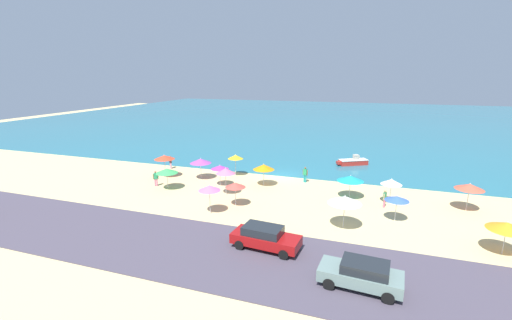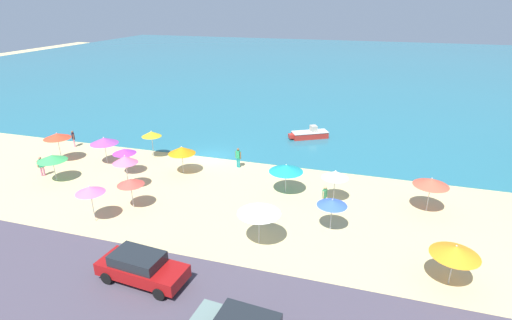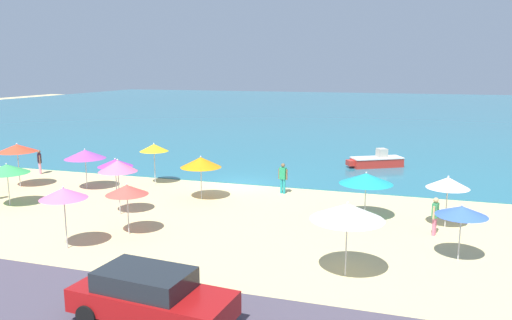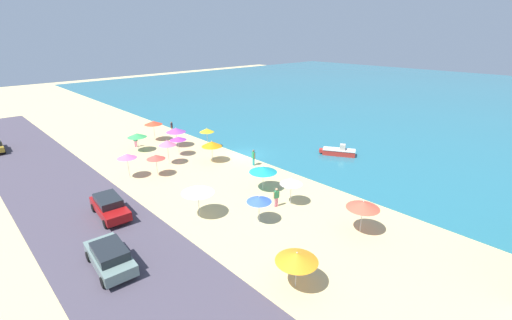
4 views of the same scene
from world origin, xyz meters
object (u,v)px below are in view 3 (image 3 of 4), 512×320
Objects in this scene: parked_car_0 at (151,296)px; beach_umbrella_13 at (366,178)px; beach_umbrella_8 at (154,148)px; beach_umbrella_9 at (17,148)px; skiff_nearshore at (376,161)px; beach_umbrella_6 at (64,193)px; beach_umbrella_10 at (85,154)px; beach_umbrella_1 at (448,183)px; beach_umbrella_3 at (7,169)px; beach_umbrella_4 at (347,212)px; bather_0 at (435,214)px; beach_umbrella_11 at (201,162)px; bather_2 at (39,161)px; bather_1 at (283,177)px; beach_umbrella_12 at (127,190)px; beach_umbrella_14 at (115,163)px; beach_umbrella_2 at (462,211)px; beach_umbrella_5 at (118,166)px.

beach_umbrella_13 is at bearing 68.54° from parked_car_0.
beach_umbrella_8 is 0.96× the size of beach_umbrella_9.
beach_umbrella_6 is at bearing -117.32° from skiff_nearshore.
beach_umbrella_9 reaches higher than beach_umbrella_10.
beach_umbrella_1 is 1.06× the size of beach_umbrella_3.
beach_umbrella_4 is at bearing -118.22° from beach_umbrella_1.
bather_0 is at bearing -113.03° from beach_umbrella_1.
beach_umbrella_6 is 8.63m from beach_umbrella_11.
bather_2 is at bearing 154.95° from beach_umbrella_10.
beach_umbrella_4 is 1.52× the size of bather_1.
beach_umbrella_9 reaches higher than bather_1.
beach_umbrella_9 is 1.11× the size of beach_umbrella_11.
beach_umbrella_11 is (11.31, 0.74, -0.32)m from beach_umbrella_9.
parked_car_0 is 24.57m from skiff_nearshore.
beach_umbrella_14 reaches higher than beach_umbrella_12.
beach_umbrella_2 is 15.13m from beach_umbrella_5.
beach_umbrella_5 is 4.65m from beach_umbrella_6.
beach_umbrella_8 is at bearing 22.91° from beach_umbrella_9.
beach_umbrella_5 is 1.15× the size of beach_umbrella_11.
beach_umbrella_5 reaches higher than beach_umbrella_10.
beach_umbrella_10 is at bearing -143.54° from skiff_nearshore.
beach_umbrella_2 is 17.10m from beach_umbrella_14.
beach_umbrella_8 is at bearing -2.09° from bather_2.
bather_1 is (3.86, 2.47, -1.04)m from beach_umbrella_11.
beach_umbrella_1 is 1.70m from bather_0.
bather_1 is 10.11m from skiff_nearshore.
beach_umbrella_13 is 1.55× the size of bather_2.
beach_umbrella_8 is 1.54× the size of bather_0.
beach_umbrella_10 reaches higher than bather_2.
beach_umbrella_3 is 6.23m from beach_umbrella_5.
beach_umbrella_4 is 10.74m from beach_umbrella_6.
bather_0 reaches higher than parked_car_0.
beach_umbrella_9 is (-23.51, 0.50, 0.28)m from beach_umbrella_1.
beach_umbrella_10 reaches higher than skiff_nearshore.
beach_umbrella_2 reaches higher than skiff_nearshore.
beach_umbrella_1 is at bearing -23.97° from bather_1.
beach_umbrella_3 is 7.99m from beach_umbrella_6.
beach_umbrella_6 is 9.95m from beach_umbrella_10.
beach_umbrella_2 is at bearing -41.20° from bather_1.
bather_2 is at bearing 177.91° from beach_umbrella_8.
beach_umbrella_4 reaches higher than beach_umbrella_10.
beach_umbrella_9 is (-7.25, -3.06, 0.10)m from beach_umbrella_8.
beach_umbrella_3 reaches higher than beach_umbrella_2.
beach_umbrella_5 is at bearing -32.22° from bather_2.
skiff_nearshore is at bearing 91.27° from beach_umbrella_4.
beach_umbrella_11 is 13.09m from bather_2.
beach_umbrella_14 is at bearing 126.74° from parked_car_0.
beach_umbrella_6 is 12.41m from bather_1.
beach_umbrella_11 is at bearing 3.76° from beach_umbrella_9.
beach_umbrella_4 is 1.05× the size of beach_umbrella_6.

